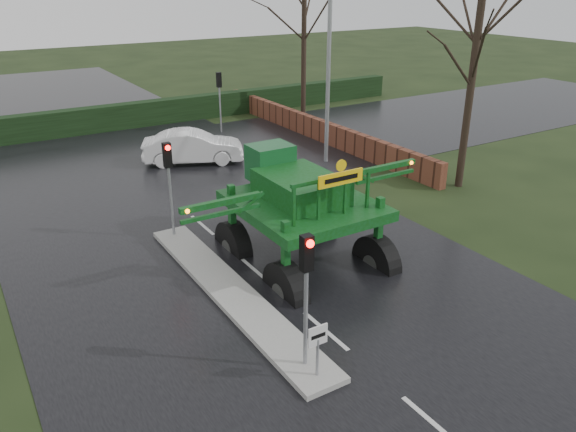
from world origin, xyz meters
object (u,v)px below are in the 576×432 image
street_light_right (324,38)px  crop_sprayer (282,219)px  traffic_signal_mid (169,170)px  white_sedan (194,163)px  traffic_signal_near (307,274)px  traffic_signal_far (219,89)px  keep_left_sign (318,343)px

street_light_right → crop_sprayer: bearing=-130.2°
traffic_signal_mid → crop_sprayer: size_ratio=0.41×
traffic_signal_mid → white_sedan: (4.07, 7.85, -2.59)m
traffic_signal_near → white_sedan: size_ratio=0.72×
traffic_signal_far → street_light_right: bearing=101.9°
traffic_signal_mid → traffic_signal_far: size_ratio=1.00×
keep_left_sign → traffic_signal_far: (7.80, 21.51, 1.53)m
white_sedan → crop_sprayer: bearing=-167.3°
traffic_signal_near → traffic_signal_mid: same height
traffic_signal_near → white_sedan: (4.07, 16.35, -2.59)m
traffic_signal_near → traffic_signal_far: same height
traffic_signal_mid → traffic_signal_far: bearing=58.1°
traffic_signal_near → crop_sprayer: bearing=67.4°
crop_sprayer → white_sedan: size_ratio=1.77×
traffic_signal_far → traffic_signal_mid: bearing=58.1°
keep_left_sign → traffic_signal_far: traffic_signal_far is taller
keep_left_sign → white_sedan: 17.36m
keep_left_sign → street_light_right: (9.49, 13.50, 4.93)m
keep_left_sign → white_sedan: (4.07, 16.84, -1.06)m
traffic_signal_mid → crop_sprayer: bearing=-73.9°
keep_left_sign → traffic_signal_near: (0.00, 0.49, 1.53)m
traffic_signal_near → traffic_signal_far: size_ratio=1.00×
keep_left_sign → street_light_right: size_ratio=0.14×
traffic_signal_far → white_sedan: bearing=51.4°
white_sedan → street_light_right: bearing=-97.4°
traffic_signal_mid → street_light_right: size_ratio=0.35×
keep_left_sign → traffic_signal_far: 22.93m
keep_left_sign → street_light_right: bearing=54.9°
traffic_signal_mid → white_sedan: traffic_signal_mid is taller
white_sedan → traffic_signal_far: bearing=-14.4°
traffic_signal_far → crop_sprayer: bearing=70.1°
keep_left_sign → traffic_signal_near: size_ratio=0.38×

